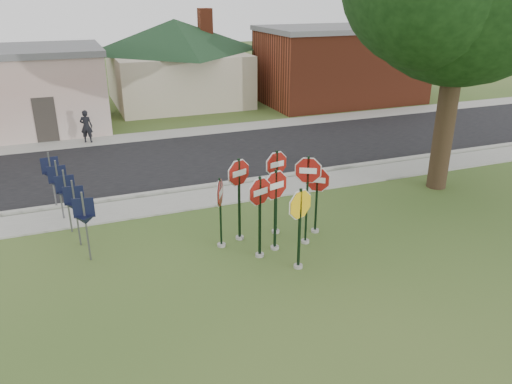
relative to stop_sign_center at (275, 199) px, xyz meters
name	(u,v)px	position (x,y,z in m)	size (l,w,h in m)	color
ground	(295,269)	(0.06, -1.24, -1.55)	(120.00, 120.00, 0.00)	#34551F
sidewalk_near	(229,195)	(0.06, 4.26, -1.52)	(60.00, 1.60, 0.06)	gray
road	(197,158)	(0.06, 8.76, -1.53)	(60.00, 7.00, 0.04)	black
sidewalk_far	(175,134)	(0.06, 13.06, -1.52)	(60.00, 1.60, 0.06)	gray
curb	(221,184)	(0.06, 5.26, -1.48)	(60.00, 0.20, 0.14)	gray
stop_sign_center	(275,199)	(0.00, 0.00, 0.00)	(1.08, 0.35, 2.50)	gray
stop_sign_yellow	(300,218)	(0.17, -1.18, -0.11)	(1.02, 0.39, 2.37)	gray
stop_sign_left	(260,206)	(-0.56, -0.24, -0.04)	(0.99, 0.38, 2.46)	gray
stop_sign_right	(307,188)	(0.98, 0.02, 0.16)	(0.91, 0.51, 2.75)	gray
stop_sign_back_right	(276,181)	(0.43, 0.93, 0.13)	(0.99, 0.25, 2.71)	gray
stop_sign_back_left	(239,188)	(-0.72, 0.94, 0.07)	(1.00, 0.39, 2.61)	gray
stop_sign_far_right	(317,191)	(1.57, 0.55, -0.22)	(0.82, 0.66, 2.22)	gray
stop_sign_far_left	(220,204)	(-1.37, 0.70, -0.23)	(0.52, 0.96, 2.20)	gray
route_sign_row	(66,195)	(-5.34, 3.26, -0.33)	(1.43, 4.63, 2.00)	#59595E
building_house	(175,45)	(2.07, 20.76, 2.09)	(11.60, 11.60, 6.20)	#BDB396
building_brick	(341,64)	(12.06, 17.26, 0.85)	(10.20, 6.20, 4.75)	maroon
bg_tree_right	(403,7)	(22.06, 24.76, 4.03)	(5.60, 5.60, 8.40)	black
pedestrian	(86,126)	(-4.18, 12.96, -0.71)	(0.57, 0.37, 1.56)	black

